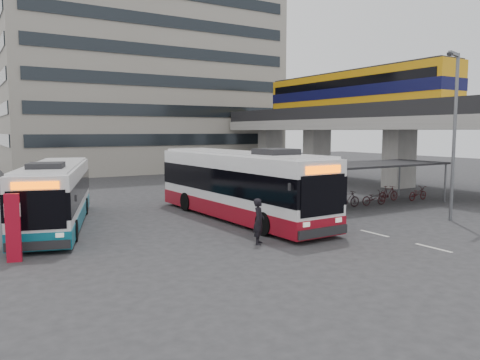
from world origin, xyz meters
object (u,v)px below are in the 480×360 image
pedestrian (259,221)px  lamp_post (454,127)px  bus_teal (56,195)px  bus_main (239,185)px

pedestrian → lamp_post: lamp_post is taller
bus_teal → pedestrian: 10.05m
bus_main → lamp_post: 11.06m
pedestrian → lamp_post: (10.91, -0.91, 3.80)m
bus_teal → lamp_post: size_ratio=1.34×
bus_main → bus_teal: bearing=160.3°
bus_teal → lamp_post: (17.20, -8.73, 3.23)m
pedestrian → bus_main: bearing=18.2°
bus_main → lamp_post: (8.77, -6.04, 3.00)m
bus_main → pedestrian: bearing=-114.6°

